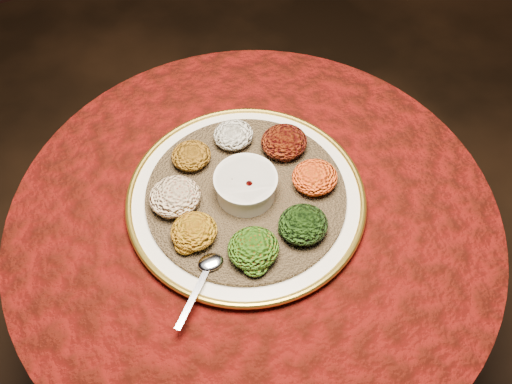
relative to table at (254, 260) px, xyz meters
name	(u,v)px	position (x,y,z in m)	size (l,w,h in m)	color
table	(254,260)	(0.00, 0.00, 0.00)	(0.96, 0.96, 0.73)	black
platter	(246,198)	(0.00, 0.04, 0.19)	(0.56, 0.56, 0.02)	white
injera	(246,195)	(0.00, 0.04, 0.20)	(0.39, 0.39, 0.01)	brown
stew_bowl	(246,185)	(0.00, 0.04, 0.24)	(0.12, 0.12, 0.05)	silver
spoon	(208,267)	(-0.13, -0.09, 0.21)	(0.12, 0.12, 0.01)	silver
portion_ayib	(233,135)	(0.03, 0.17, 0.23)	(0.08, 0.08, 0.04)	white
portion_kitfo	(284,142)	(0.11, 0.11, 0.23)	(0.09, 0.09, 0.05)	black
portion_tikil	(315,177)	(0.13, 0.00, 0.23)	(0.09, 0.09, 0.04)	#C57310
portion_gomen	(303,224)	(0.06, -0.08, 0.23)	(0.09, 0.09, 0.04)	black
portion_mixveg	(253,248)	(-0.04, -0.09, 0.23)	(0.09, 0.09, 0.04)	#8B2C08
portion_kik	(194,231)	(-0.13, -0.02, 0.23)	(0.09, 0.08, 0.04)	#9C6D0D
portion_timatim	(175,197)	(-0.13, 0.07, 0.23)	(0.10, 0.09, 0.05)	maroon
portion_shiro	(191,156)	(-0.07, 0.15, 0.23)	(0.08, 0.08, 0.04)	#855110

